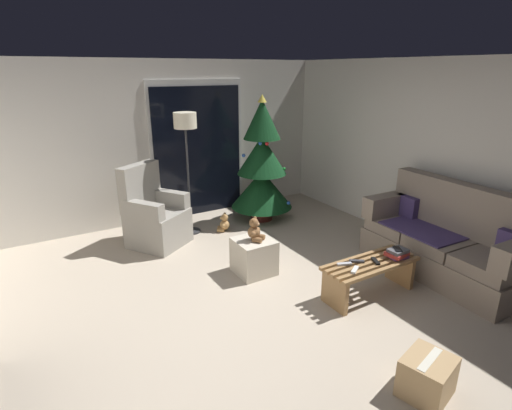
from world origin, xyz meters
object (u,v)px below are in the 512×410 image
cardboard_box_taped_mid_floor (427,377)px  coffee_table (370,273)px  ottoman (254,256)px  remote_silver (344,264)px  christmas_tree (262,167)px  remote_black (375,261)px  teddy_bear_chestnut (255,231)px  teddy_bear_honey_by_tree (224,223)px  cell_phone (398,249)px  couch (445,242)px  armchair (155,217)px  book_stack (397,253)px  remote_graphite (357,261)px  remote_white (355,270)px  floor_lamp (186,133)px

cardboard_box_taped_mid_floor → coffee_table: bearing=61.6°
ottoman → cardboard_box_taped_mid_floor: 2.32m
remote_silver → christmas_tree: 2.58m
remote_black → cardboard_box_taped_mid_floor: 1.43m
teddy_bear_chestnut → teddy_bear_honey_by_tree: (0.27, 1.37, -0.43)m
remote_silver → cell_phone: cell_phone is taller
cell_phone → cardboard_box_taped_mid_floor: bearing=-98.4°
couch → teddy_bear_honey_by_tree: couch is taller
remote_black → armchair: size_ratio=0.14×
cell_phone → christmas_tree: (-0.10, 2.65, 0.38)m
teddy_bear_chestnut → cell_phone: bearing=-45.4°
cell_phone → armchair: 3.20m
remote_black → ottoman: (-0.86, 1.10, -0.20)m
christmas_tree → teddy_bear_chestnut: size_ratio=6.99×
book_stack → remote_graphite: bearing=162.5°
remote_graphite → ottoman: bearing=71.0°
armchair → remote_black: bearing=-57.6°
remote_graphite → book_stack: size_ratio=0.63×
couch → teddy_bear_chestnut: (-1.96, 1.15, 0.15)m
remote_white → cardboard_box_taped_mid_floor: size_ratio=0.35×
remote_silver → christmas_tree: christmas_tree is taller
couch → armchair: 3.76m
christmas_tree → teddy_bear_honey_by_tree: size_ratio=6.99×
coffee_table → remote_silver: (-0.29, 0.09, 0.14)m
remote_silver → book_stack: 0.64m
book_stack → teddy_bear_chestnut: 1.61m
cell_phone → remote_black: bearing=-157.9°
book_stack → floor_lamp: 3.21m
cardboard_box_taped_mid_floor → remote_black: bearing=59.7°
couch → armchair: bearing=136.3°
floor_lamp → ottoman: size_ratio=4.05×
coffee_table → floor_lamp: (-0.99, 2.66, 1.24)m
floor_lamp → cardboard_box_taped_mid_floor: 4.14m
teddy_bear_honey_by_tree → christmas_tree: bearing=10.6°
cell_phone → teddy_bear_honey_by_tree: (-0.86, 2.51, -0.38)m
remote_silver → cardboard_box_taped_mid_floor: bearing=4.9°
remote_white → teddy_bear_honey_by_tree: size_ratio=0.55×
couch → remote_graphite: couch is taller
ottoman → teddy_bear_honey_by_tree: ottoman is taller
book_stack → cardboard_box_taped_mid_floor: 1.56m
remote_black → cardboard_box_taped_mid_floor: (-0.71, -1.21, -0.25)m
remote_silver → remote_graphite: bearing=103.9°
book_stack → cell_phone: cell_phone is taller
book_stack → teddy_bear_honey_by_tree: size_ratio=0.87×
remote_graphite → book_stack: (0.46, -0.14, 0.04)m
floor_lamp → teddy_bear_chestnut: 1.86m
remote_graphite → remote_white: bearing=167.0°
armchair → floor_lamp: floor_lamp is taller
remote_white → remote_silver: bearing=-30.4°
remote_white → teddy_bear_chestnut: 1.25m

